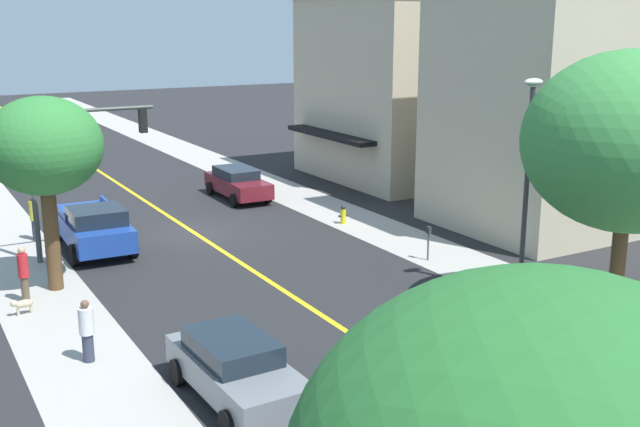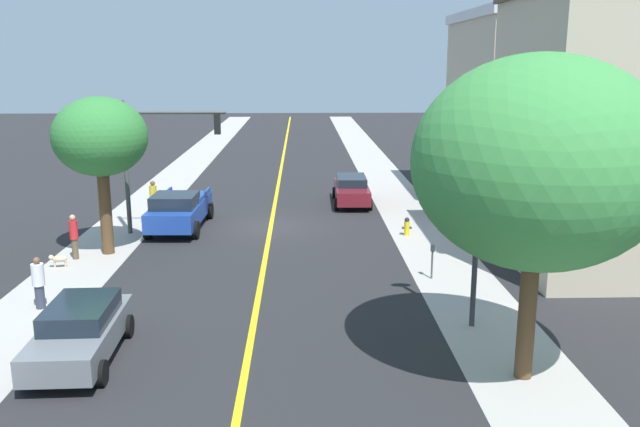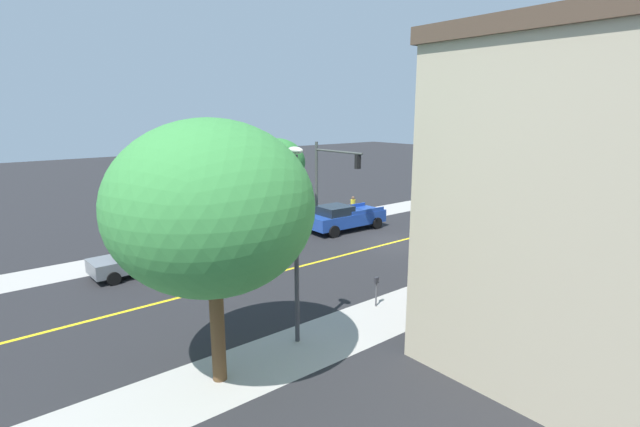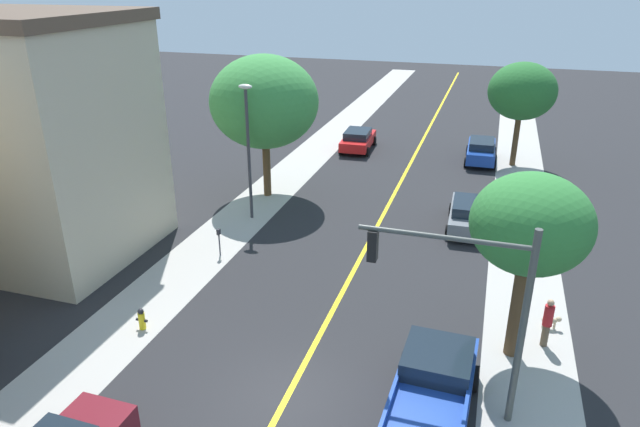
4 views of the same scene
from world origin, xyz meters
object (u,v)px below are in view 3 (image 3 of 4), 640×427
(grey_sedan_right_curb, at_px, (138,258))
(small_dog, at_px, (243,229))
(pedestrian_red_shirt, at_px, (260,218))
(parking_meter, at_px, (376,287))
(traffic_light_mast, at_px, (330,173))
(blue_pickup_truck, at_px, (344,217))
(street_tree_left_near, at_px, (277,163))
(fire_hydrant, at_px, (462,267))
(pedestrian_yellow_shirt, at_px, (353,208))
(pedestrian_white_shirt, at_px, (188,234))
(street_tree_left_far, at_px, (211,208))
(street_lamp, at_px, (296,226))
(maroon_sedan_left_curb, at_px, (499,230))

(grey_sedan_right_curb, bearing_deg, small_dog, -158.56)
(pedestrian_red_shirt, bearing_deg, parking_meter, -108.77)
(pedestrian_red_shirt, bearing_deg, traffic_light_mast, -39.65)
(blue_pickup_truck, distance_m, pedestrian_red_shirt, 5.76)
(street_tree_left_near, distance_m, blue_pickup_truck, 5.90)
(fire_hydrant, xyz_separation_m, blue_pickup_truck, (10.38, -1.51, 0.51))
(pedestrian_red_shirt, bearing_deg, street_tree_left_near, -60.90)
(street_tree_left_near, relative_size, grey_sedan_right_curb, 1.41)
(fire_hydrant, relative_size, pedestrian_yellow_shirt, 0.45)
(traffic_light_mast, relative_size, pedestrian_white_shirt, 3.55)
(pedestrian_yellow_shirt, height_order, pedestrian_white_shirt, pedestrian_yellow_shirt)
(pedestrian_yellow_shirt, bearing_deg, parking_meter, 104.85)
(pedestrian_white_shirt, bearing_deg, grey_sedan_right_curb, -60.60)
(pedestrian_yellow_shirt, bearing_deg, street_tree_left_far, 90.56)
(street_lamp, bearing_deg, small_dog, -23.07)
(street_lamp, height_order, pedestrian_white_shirt, street_lamp)
(grey_sedan_right_curb, height_order, pedestrian_white_shirt, pedestrian_white_shirt)
(grey_sedan_right_curb, relative_size, pedestrian_red_shirt, 2.48)
(pedestrian_white_shirt, bearing_deg, fire_hydrant, 29.31)
(street_tree_left_far, distance_m, small_dog, 18.11)
(street_tree_left_near, xyz_separation_m, pedestrian_yellow_shirt, (-0.50, -6.37, -3.72))
(grey_sedan_right_curb, distance_m, maroon_sedan_left_curb, 21.00)
(traffic_light_mast, bearing_deg, blue_pickup_truck, 45.09)
(traffic_light_mast, height_order, pedestrian_white_shirt, traffic_light_mast)
(street_tree_left_far, bearing_deg, pedestrian_yellow_shirt, -53.90)
(grey_sedan_right_curb, xyz_separation_m, small_dog, (3.43, -8.02, -0.45))
(pedestrian_red_shirt, bearing_deg, fire_hydrant, -83.78)
(traffic_light_mast, distance_m, pedestrian_yellow_shirt, 4.43)
(street_tree_left_far, relative_size, pedestrian_white_shirt, 4.68)
(street_tree_left_near, bearing_deg, parking_meter, 163.98)
(street_lamp, xyz_separation_m, pedestrian_yellow_shirt, (12.40, -14.33, -3.24))
(small_dog, bearing_deg, fire_hydrant, -171.55)
(street_tree_left_far, height_order, small_dog, street_tree_left_far)
(street_tree_left_near, bearing_deg, traffic_light_mast, -114.85)
(street_tree_left_far, bearing_deg, maroon_sedan_left_curb, -82.45)
(parking_meter, bearing_deg, pedestrian_white_shirt, 11.20)
(grey_sedan_right_curb, relative_size, blue_pickup_truck, 0.78)
(parking_meter, xyz_separation_m, street_lamp, (-0.35, 4.36, 3.37))
(street_tree_left_far, bearing_deg, parking_meter, -84.06)
(street_tree_left_near, distance_m, traffic_light_mast, 3.65)
(street_tree_left_near, bearing_deg, maroon_sedan_left_curb, -138.86)
(street_lamp, bearing_deg, grey_sedan_right_curb, 10.25)
(street_tree_left_near, height_order, pedestrian_white_shirt, street_tree_left_near)
(pedestrian_yellow_shirt, bearing_deg, traffic_light_mast, 72.18)
(street_lamp, relative_size, grey_sedan_right_curb, 1.54)
(grey_sedan_right_curb, bearing_deg, blue_pickup_truck, 177.79)
(pedestrian_white_shirt, height_order, pedestrian_red_shirt, pedestrian_red_shirt)
(pedestrian_red_shirt, bearing_deg, small_dog, 159.20)
(parking_meter, relative_size, pedestrian_red_shirt, 0.71)
(street_tree_left_near, distance_m, small_dog, 4.94)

